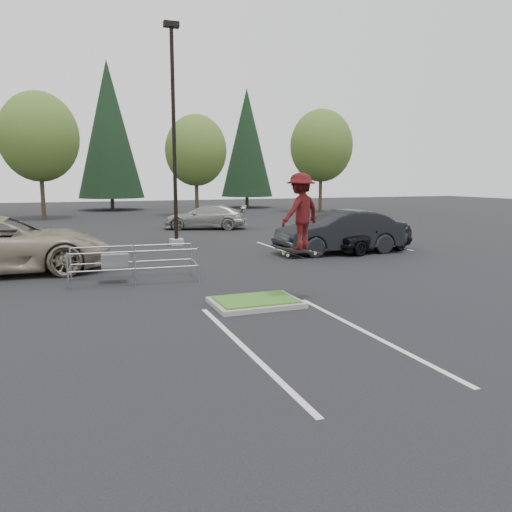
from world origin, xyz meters
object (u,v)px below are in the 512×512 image
object	(u,v)px
decid_d	(321,148)
conif_b	(109,130)
cart_corral	(119,261)
car_l_tan	(0,245)
light_pole	(174,148)
conif_c	(247,143)
decid_b	(39,140)
car_far_silver	(207,217)
car_r_black	(369,234)
car_r_charc	(340,232)
decid_c	(196,153)
skateboarder	(300,212)

from	to	relation	value
decid_d	conif_b	distance (m)	20.76
cart_corral	car_l_tan	world-z (taller)	car_l_tan
light_pole	cart_corral	world-z (taller)	light_pole
conif_b	conif_c	world-z (taller)	conif_b
light_pole	decid_b	bearing A→B (deg)	109.35
decid_d	car_l_tan	size ratio (longest dim) A/B	1.34
car_far_silver	car_r_black	bearing A→B (deg)	39.99
conif_c	car_r_charc	xyz separation A→B (m)	(-7.50, -32.50, -5.94)
decid_c	decid_d	size ratio (longest dim) A/B	0.89
light_pole	car_l_tan	bearing A→B (deg)	-144.46
car_r_charc	car_r_black	distance (m)	1.51
cart_corral	car_r_black	size ratio (longest dim) A/B	0.90
conif_b	car_l_tan	world-z (taller)	conif_b
decid_d	car_far_silver	distance (m)	18.86
light_pole	decid_c	bearing A→B (deg)	72.89
skateboarder	decid_c	bearing A→B (deg)	-123.10
decid_b	car_l_tan	distance (m)	24.08
decid_c	skateboarder	size ratio (longest dim) A/B	3.95
decid_b	conif_c	world-z (taller)	conif_c
conif_b	car_r_charc	world-z (taller)	conif_b
decid_c	car_r_black	world-z (taller)	decid_c
decid_b	conif_b	distance (m)	11.78
cart_corral	skateboarder	bearing A→B (deg)	-40.36
conif_c	skateboarder	distance (m)	41.79
light_pole	decid_d	bearing A→B (deg)	46.35
car_r_charc	car_far_silver	size ratio (longest dim) A/B	1.07
decid_c	conif_c	distance (m)	12.65
conif_c	car_far_silver	world-z (taller)	conif_c
conif_c	car_far_silver	size ratio (longest dim) A/B	2.41
conif_c	cart_corral	world-z (taller)	conif_c
skateboarder	car_far_silver	distance (m)	19.18
cart_corral	car_l_tan	size ratio (longest dim) A/B	0.56
car_r_black	car_far_silver	world-z (taller)	car_far_silver
skateboarder	car_r_charc	size ratio (longest dim) A/B	0.38
decid_c	decid_d	bearing A→B (deg)	2.39
conif_c	car_l_tan	xyz separation A→B (m)	(-20.50, -32.50, -5.87)
car_l_tan	car_far_silver	world-z (taller)	car_l_tan
conif_c	skateboarder	size ratio (longest dim) A/B	5.88
car_r_charc	decid_c	bearing A→B (deg)	-177.99
car_r_charc	car_far_silver	xyz separation A→B (m)	(-2.59, 11.90, -0.16)
car_far_silver	decid_d	bearing A→B (deg)	150.10
light_pole	conif_b	xyz separation A→B (m)	(-0.50, 28.50, 3.29)
light_pole	car_r_black	distance (m)	9.79
decid_b	skateboarder	bearing A→B (deg)	-76.73
decid_b	decid_c	world-z (taller)	decid_b
decid_d	car_far_silver	bearing A→B (deg)	-140.92
conif_c	decid_d	bearing A→B (deg)	-66.47
conif_c	car_l_tan	distance (m)	38.87
decid_b	car_r_black	xyz separation A→B (m)	(14.01, -23.53, -5.30)
conif_c	car_l_tan	world-z (taller)	conif_c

